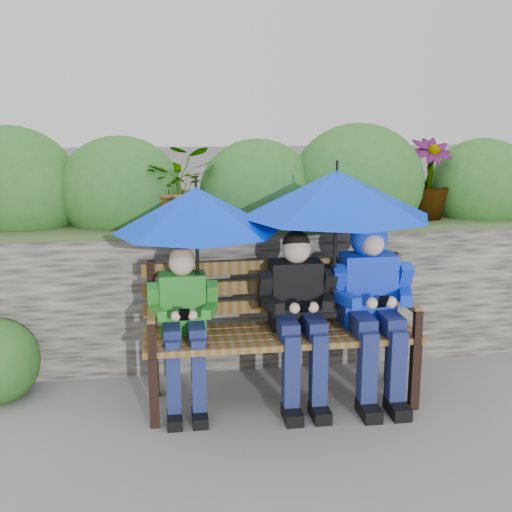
{
  "coord_description": "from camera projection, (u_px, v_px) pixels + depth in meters",
  "views": [
    {
      "loc": [
        -0.59,
        -3.79,
        1.85
      ],
      "look_at": [
        0.0,
        0.1,
        0.95
      ],
      "focal_mm": 45.0,
      "sensor_mm": 36.0,
      "label": 1
    }
  ],
  "objects": [
    {
      "name": "umbrella_right",
      "position": [
        336.0,
        193.0,
        3.92
      ],
      "size": [
        1.19,
        1.19,
        0.84
      ],
      "color": "#0032EC",
      "rests_on": "ground"
    },
    {
      "name": "boy_left",
      "position": [
        184.0,
        319.0,
        3.95
      ],
      "size": [
        0.43,
        0.49,
        1.03
      ],
      "color": "#258029",
      "rests_on": "ground"
    },
    {
      "name": "ground",
      "position": [
        258.0,
        402.0,
        4.15
      ],
      "size": [
        60.0,
        60.0,
        0.0
      ],
      "primitive_type": "plane",
      "color": "gray",
      "rests_on": "ground"
    },
    {
      "name": "boy_right",
      "position": [
        372.0,
        295.0,
        4.1
      ],
      "size": [
        0.52,
        0.63,
        1.16
      ],
      "color": "#003ADD",
      "rests_on": "ground"
    },
    {
      "name": "boy_middle",
      "position": [
        298.0,
        309.0,
        4.04
      ],
      "size": [
        0.49,
        0.56,
        1.11
      ],
      "color": "black",
      "rests_on": "ground"
    },
    {
      "name": "garden_backdrop",
      "position": [
        226.0,
        251.0,
        5.5
      ],
      "size": [
        8.0,
        2.88,
        1.84
      ],
      "color": "#32302E",
      "rests_on": "ground"
    },
    {
      "name": "park_bench",
      "position": [
        280.0,
        321.0,
        4.12
      ],
      "size": [
        1.73,
        0.51,
        0.91
      ],
      "color": "black",
      "rests_on": "ground"
    },
    {
      "name": "umbrella_left",
      "position": [
        196.0,
        210.0,
        3.86
      ],
      "size": [
        1.02,
        1.02,
        0.77
      ],
      "color": "#0032EC",
      "rests_on": "ground"
    }
  ]
}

